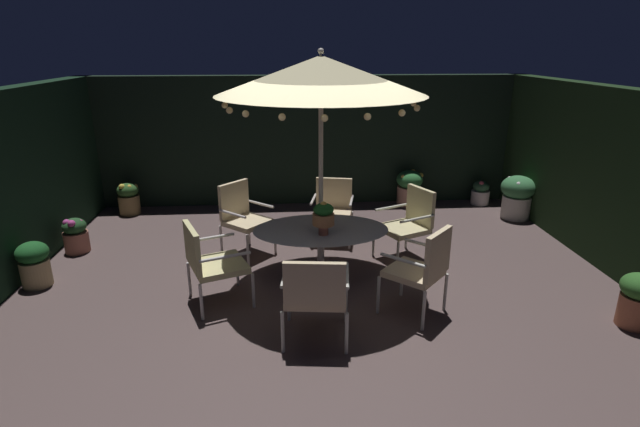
% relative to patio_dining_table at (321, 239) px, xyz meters
% --- Properties ---
extents(ground_plane, '(8.17, 7.71, 0.02)m').
position_rel_patio_dining_table_xyz_m(ground_plane, '(-0.01, -0.33, -0.57)').
color(ground_plane, '#52403F').
extents(hedge_backdrop_rear, '(8.17, 0.30, 2.37)m').
position_rel_patio_dining_table_xyz_m(hedge_backdrop_rear, '(-0.01, 3.38, 0.62)').
color(hedge_backdrop_rear, black).
rests_on(hedge_backdrop_rear, ground_plane).
extents(patio_dining_table, '(1.70, 1.16, 0.70)m').
position_rel_patio_dining_table_xyz_m(patio_dining_table, '(0.00, 0.00, 0.00)').
color(patio_dining_table, beige).
rests_on(patio_dining_table, ground_plane).
extents(patio_umbrella, '(2.43, 2.43, 2.84)m').
position_rel_patio_dining_table_xyz_m(patio_umbrella, '(-0.00, 0.00, 1.99)').
color(patio_umbrella, beige).
rests_on(patio_umbrella, ground_plane).
extents(centerpiece_planter, '(0.26, 0.26, 0.42)m').
position_rel_patio_dining_table_xyz_m(centerpiece_planter, '(0.02, -0.21, 0.39)').
color(centerpiece_planter, '#A95F4D').
rests_on(centerpiece_planter, patio_dining_table).
extents(patio_chair_north, '(0.82, 0.84, 0.98)m').
position_rel_patio_dining_table_xyz_m(patio_chair_north, '(-1.32, -0.53, 0.00)').
color(patio_chair_north, silver).
rests_on(patio_chair_north, ground_plane).
extents(patio_chair_northeast, '(0.72, 0.69, 0.97)m').
position_rel_patio_dining_table_xyz_m(patio_chair_northeast, '(-0.16, -1.40, 0.01)').
color(patio_chair_northeast, silver).
rests_on(patio_chair_northeast, ground_plane).
extents(patio_chair_east, '(0.81, 0.80, 1.04)m').
position_rel_patio_dining_table_xyz_m(patio_chair_east, '(1.04, -0.96, 0.04)').
color(patio_chair_east, beige).
rests_on(patio_chair_east, ground_plane).
extents(patio_chair_southeast, '(0.81, 0.79, 1.01)m').
position_rel_patio_dining_table_xyz_m(patio_chair_southeast, '(1.29, 0.60, 0.01)').
color(patio_chair_southeast, beige).
rests_on(patio_chair_southeast, ground_plane).
extents(patio_chair_south, '(0.71, 0.68, 0.94)m').
position_rel_patio_dining_table_xyz_m(patio_chair_south, '(0.29, 1.38, -0.02)').
color(patio_chair_south, silver).
rests_on(patio_chair_south, ground_plane).
extents(patio_chair_southwest, '(0.80, 0.80, 1.04)m').
position_rel_patio_dining_table_xyz_m(patio_chair_southwest, '(-1.06, 0.94, 0.04)').
color(patio_chair_southwest, silver).
rests_on(patio_chair_southwest, ground_plane).
extents(potted_plant_left_near, '(0.38, 0.38, 0.58)m').
position_rel_patio_dining_table_xyz_m(potted_plant_left_near, '(-3.58, 0.09, -0.25)').
color(potted_plant_left_near, tan).
rests_on(potted_plant_left_near, ground_plane).
extents(potted_plant_back_right, '(0.58, 0.58, 0.75)m').
position_rel_patio_dining_table_xyz_m(potted_plant_back_right, '(3.58, 2.14, -0.15)').
color(potted_plant_back_right, beige).
rests_on(potted_plant_back_right, ground_plane).
extents(potted_plant_back_left, '(0.37, 0.37, 0.58)m').
position_rel_patio_dining_table_xyz_m(potted_plant_back_left, '(-3.23, 2.85, -0.26)').
color(potted_plant_back_left, olive).
rests_on(potted_plant_back_left, ground_plane).
extents(potted_plant_right_near, '(0.33, 0.33, 0.47)m').
position_rel_patio_dining_table_xyz_m(potted_plant_right_near, '(3.26, 2.95, -0.34)').
color(potted_plant_right_near, beige).
rests_on(potted_plant_right_near, ground_plane).
extents(potted_plant_front_corner, '(0.49, 0.49, 0.67)m').
position_rel_patio_dining_table_xyz_m(potted_plant_front_corner, '(1.89, 2.98, -0.20)').
color(potted_plant_front_corner, tan).
rests_on(potted_plant_front_corner, ground_plane).
extents(potted_plant_back_center, '(0.40, 0.40, 0.60)m').
position_rel_patio_dining_table_xyz_m(potted_plant_back_center, '(3.29, -1.34, -0.23)').
color(potted_plant_back_center, '#B16444').
rests_on(potted_plant_back_center, ground_plane).
extents(potted_plant_left_far, '(0.35, 0.35, 0.53)m').
position_rel_patio_dining_table_xyz_m(potted_plant_left_far, '(-3.50, 1.15, -0.29)').
color(potted_plant_left_far, '#A3614F').
rests_on(potted_plant_left_far, ground_plane).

